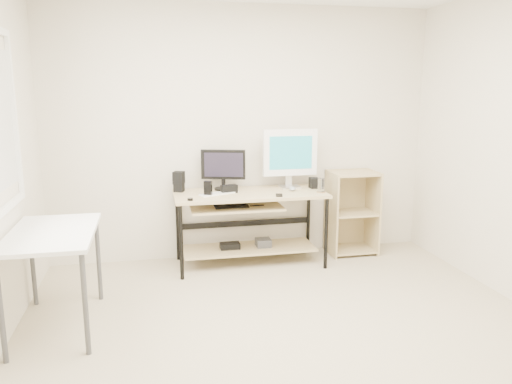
{
  "coord_description": "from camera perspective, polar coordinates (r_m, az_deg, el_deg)",
  "views": [
    {
      "loc": [
        -0.95,
        -3.12,
        1.77
      ],
      "look_at": [
        -0.01,
        1.3,
        0.83
      ],
      "focal_mm": 35.0,
      "sensor_mm": 36.0,
      "label": 1
    }
  ],
  "objects": [
    {
      "name": "drinking_glass",
      "position": [
        5.0,
        7.46,
        0.81
      ],
      "size": [
        0.08,
        0.08,
        0.14
      ],
      "primitive_type": "cylinder",
      "rotation": [
        0.0,
        0.0,
        -0.19
      ],
      "color": "white",
      "rests_on": "coaster"
    },
    {
      "name": "smartphone",
      "position": [
        4.82,
        2.65,
        -0.36
      ],
      "size": [
        0.09,
        0.13,
        0.01
      ],
      "primitive_type": "cube",
      "rotation": [
        0.0,
        0.0,
        -0.24
      ],
      "color": "black",
      "rests_on": "desk"
    },
    {
      "name": "volume_puck",
      "position": [
        4.65,
        -7.53,
        -0.84
      ],
      "size": [
        0.07,
        0.07,
        0.02
      ],
      "primitive_type": "cylinder",
      "rotation": [
        0.0,
        0.0,
        -0.3
      ],
      "color": "black",
      "rests_on": "desk"
    },
    {
      "name": "side_table",
      "position": [
        3.94,
        -22.23,
        -5.29
      ],
      "size": [
        0.6,
        1.0,
        0.75
      ],
      "color": "white",
      "rests_on": "ground"
    },
    {
      "name": "speaker_left",
      "position": [
        5.04,
        -8.81,
        1.23
      ],
      "size": [
        0.13,
        0.13,
        0.2
      ],
      "rotation": [
        0.0,
        0.0,
        -0.37
      ],
      "color": "black",
      "rests_on": "desk"
    },
    {
      "name": "keyboard",
      "position": [
        4.9,
        -4.25,
        -0.16
      ],
      "size": [
        0.41,
        0.26,
        0.01
      ],
      "primitive_type": "cube",
      "rotation": [
        0.0,
        0.0,
        0.4
      ],
      "color": "white",
      "rests_on": "desk"
    },
    {
      "name": "audio_controller",
      "position": [
        4.81,
        -5.5,
        0.39
      ],
      "size": [
        0.08,
        0.07,
        0.14
      ],
      "primitive_type": "cube",
      "rotation": [
        0.0,
        0.0,
        -0.43
      ],
      "color": "black",
      "rests_on": "desk"
    },
    {
      "name": "center_speaker",
      "position": [
        4.94,
        -3.08,
        0.35
      ],
      "size": [
        0.17,
        0.11,
        0.08
      ],
      "primitive_type": "cube",
      "rotation": [
        0.0,
        0.0,
        0.23
      ],
      "color": "black",
      "rests_on": "desk"
    },
    {
      "name": "black_monitor",
      "position": [
        5.06,
        -3.76,
        2.87
      ],
      "size": [
        0.44,
        0.19,
        0.41
      ],
      "rotation": [
        0.0,
        0.0,
        -0.28
      ],
      "color": "black",
      "rests_on": "desk"
    },
    {
      "name": "white_imac",
      "position": [
        5.16,
        3.92,
        4.34
      ],
      "size": [
        0.57,
        0.18,
        0.61
      ],
      "rotation": [
        0.0,
        0.0,
        0.02
      ],
      "color": "silver",
      "rests_on": "desk"
    },
    {
      "name": "shelf_unit",
      "position": [
        5.52,
        10.75,
        -2.2
      ],
      "size": [
        0.5,
        0.4,
        0.9
      ],
      "color": "tan",
      "rests_on": "ground"
    },
    {
      "name": "desk",
      "position": [
        5.02,
        -1.0,
        -2.4
      ],
      "size": [
        1.5,
        0.65,
        0.75
      ],
      "color": "tan",
      "rests_on": "ground"
    },
    {
      "name": "room",
      "position": [
        3.29,
        2.43,
        3.89
      ],
      "size": [
        4.01,
        4.01,
        2.62
      ],
      "color": "#B7A98C",
      "rests_on": "ground"
    },
    {
      "name": "mouse",
      "position": [
        5.06,
        4.18,
        0.38
      ],
      "size": [
        0.1,
        0.13,
        0.04
      ],
      "primitive_type": "ellipsoid",
      "rotation": [
        0.0,
        0.0,
        -0.22
      ],
      "color": "#ABABB0",
      "rests_on": "desk"
    },
    {
      "name": "speaker_right",
      "position": [
        5.21,
        6.66,
        1.04
      ],
      "size": [
        0.1,
        0.1,
        0.11
      ],
      "primitive_type": "cube",
      "rotation": [
        0.0,
        0.0,
        0.07
      ],
      "color": "black",
      "rests_on": "desk"
    },
    {
      "name": "coaster",
      "position": [
        5.02,
        7.44,
        0.01
      ],
      "size": [
        0.1,
        0.1,
        0.01
      ],
      "primitive_type": "cylinder",
      "rotation": [
        0.0,
        0.0,
        -0.19
      ],
      "color": "olive",
      "rests_on": "desk"
    }
  ]
}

